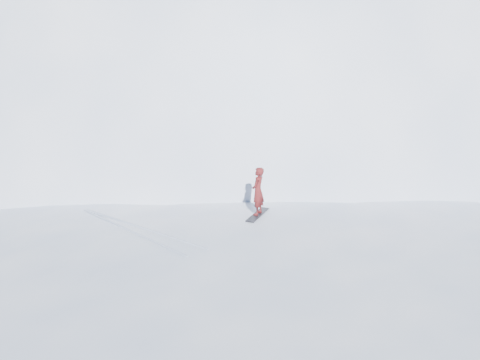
{
  "coord_description": "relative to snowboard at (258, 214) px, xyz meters",
  "views": [
    {
      "loc": [
        -7.03,
        -7.86,
        7.41
      ],
      "look_at": [
        2.76,
        3.99,
        3.5
      ],
      "focal_mm": 32.0,
      "sensor_mm": 36.0,
      "label": 1
    }
  ],
  "objects": [
    {
      "name": "board_tracks",
      "position": [
        -4.05,
        1.56,
        0.01
      ],
      "size": [
        1.5,
        5.97,
        0.04
      ],
      "color": "silver",
      "rests_on": "ground"
    },
    {
      "name": "peak_shoulder",
      "position": [
        7.24,
        17.01,
        -2.41
      ],
      "size": [
        28.0,
        24.0,
        18.0
      ],
      "primitive_type": "ellipsoid",
      "color": "white",
      "rests_on": "ground"
    },
    {
      "name": "near_ridge",
      "position": [
        -1.76,
        0.01,
        -2.41
      ],
      "size": [
        36.0,
        28.0,
        4.8
      ],
      "primitive_type": "ellipsoid",
      "color": "white",
      "rests_on": "ground"
    },
    {
      "name": "snowboarder",
      "position": [
        0.0,
        0.0,
        0.87
      ],
      "size": [
        0.75,
        0.66,
        1.72
      ],
      "primitive_type": "imported",
      "rotation": [
        0.0,
        0.0,
        3.63
      ],
      "color": "maroon",
      "rests_on": "snowboard"
    },
    {
      "name": "summit_peak",
      "position": [
        19.24,
        23.01,
        -2.41
      ],
      "size": [
        60.0,
        56.0,
        56.0
      ],
      "primitive_type": "ellipsoid",
      "color": "white",
      "rests_on": "ground"
    },
    {
      "name": "ground",
      "position": [
        -2.76,
        -2.99,
        -2.41
      ],
      "size": [
        400.0,
        400.0,
        0.0
      ],
      "primitive_type": "plane",
      "color": "white",
      "rests_on": "ground"
    },
    {
      "name": "wind_bumps",
      "position": [
        -3.32,
        -0.87,
        -2.41
      ],
      "size": [
        16.0,
        14.4,
        1.0
      ],
      "color": "white",
      "rests_on": "ground"
    },
    {
      "name": "snowboard",
      "position": [
        0.0,
        0.0,
        0.0
      ],
      "size": [
        1.62,
        1.07,
        0.03
      ],
      "primitive_type": "cube",
      "rotation": [
        0.0,
        0.0,
        0.49
      ],
      "color": "black",
      "rests_on": "near_ridge"
    }
  ]
}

